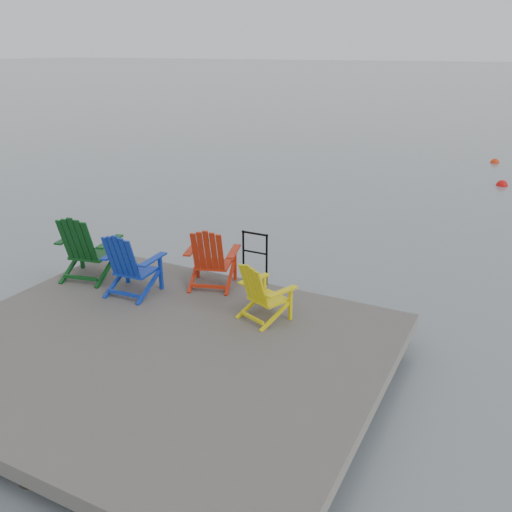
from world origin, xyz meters
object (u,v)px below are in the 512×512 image
at_px(chair_red, 211,257).
at_px(buoy_b, 495,163).
at_px(chair_green, 86,247).
at_px(buoy_a, 502,186).
at_px(chair_yellow, 263,291).
at_px(handrail, 255,253).
at_px(chair_blue, 130,263).

relative_size(chair_red, buoy_b, 3.10).
relative_size(chair_green, buoy_a, 3.13).
height_order(chair_yellow, buoy_b, chair_yellow).
relative_size(handrail, chair_green, 0.77).
bearing_deg(chair_red, chair_blue, -157.84).
xyz_separation_m(chair_green, buoy_a, (5.79, 12.89, -1.09)).
bearing_deg(buoy_b, chair_yellow, -96.35).
bearing_deg(handrail, buoy_a, 75.05).
xyz_separation_m(chair_yellow, buoy_b, (1.88, 16.87, -0.96)).
xyz_separation_m(chair_blue, buoy_a, (4.70, 13.06, -1.04)).
distance_m(chair_blue, chair_yellow, 2.29).
height_order(chair_green, chair_blue, chair_green).
relative_size(handrail, chair_blue, 0.84).
bearing_deg(chair_red, buoy_a, 55.31).
bearing_deg(chair_yellow, handrail, 143.38).
xyz_separation_m(chair_red, buoy_b, (3.16, 16.21, -1.03)).
height_order(handrail, buoy_a, handrail).
height_order(buoy_a, buoy_b, buoy_a).
bearing_deg(chair_yellow, buoy_a, 100.78).
bearing_deg(chair_blue, handrail, 35.83).
relative_size(chair_green, chair_yellow, 1.29).
bearing_deg(chair_green, buoy_a, 54.00).
bearing_deg(chair_blue, chair_red, 35.68).
bearing_deg(chair_yellow, buoy_b, 105.08).
distance_m(chair_blue, buoy_b, 17.58).
bearing_deg(buoy_b, handrail, -99.35).
xyz_separation_m(handrail, chair_red, (-0.57, -0.48, -0.01)).
bearing_deg(chair_blue, buoy_a, 65.88).
bearing_deg(chair_red, buoy_b, 61.14).
height_order(chair_red, chair_yellow, chair_red).
bearing_deg(chair_green, chair_yellow, -11.60).
height_order(chair_blue, chair_yellow, chair_blue).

